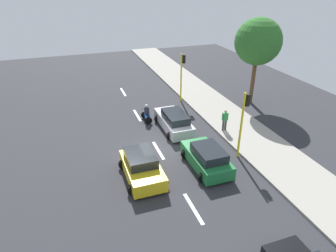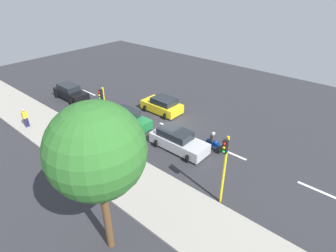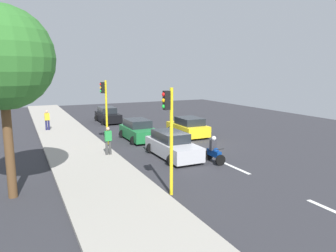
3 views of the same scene
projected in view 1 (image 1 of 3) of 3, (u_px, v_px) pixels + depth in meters
ground_plane at (158, 151)px, 20.32m from camera, size 40.00×60.00×0.10m
sidewalk at (246, 133)px, 22.32m from camera, size 4.00×60.00×0.15m
lane_stripe_north at (193, 208)px, 15.26m from camera, size 0.20×2.40×0.01m
lane_stripe_mid at (158, 150)px, 20.30m from camera, size 0.20×2.40×0.01m
lane_stripe_south at (137, 115)px, 25.34m from camera, size 0.20×2.40×0.01m
lane_stripe_far_south at (123, 92)px, 30.37m from camera, size 0.20×2.40×0.01m
car_yellow_cab at (142, 167)px, 17.33m from camera, size 2.35×3.88×1.52m
car_green at (207, 158)px, 18.20m from camera, size 2.28×4.00×1.52m
car_silver at (174, 121)px, 22.72m from camera, size 2.19×4.56×1.52m
motorcycle at (146, 114)px, 24.05m from camera, size 0.60×1.30×1.53m
pedestrian_by_tree at (225, 120)px, 22.20m from camera, size 0.40×0.24×1.69m
traffic_light_corner at (182, 71)px, 27.01m from camera, size 0.49×0.24×4.50m
traffic_light_midblock at (244, 116)px, 18.33m from camera, size 0.49×0.24×4.50m
street_tree_center at (258, 42)px, 25.36m from camera, size 4.04×4.04×7.67m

